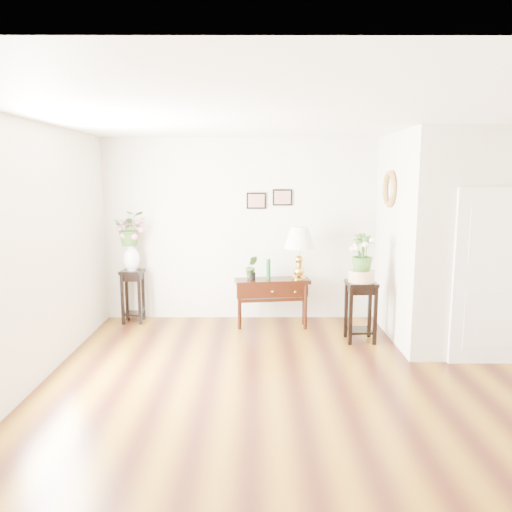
{
  "coord_description": "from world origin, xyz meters",
  "views": [
    {
      "loc": [
        -0.67,
        -4.94,
        2.22
      ],
      "look_at": [
        -0.66,
        1.3,
        1.22
      ],
      "focal_mm": 35.0,
      "sensor_mm": 36.0,
      "label": 1
    }
  ],
  "objects_px": {
    "console_table": "(272,303)",
    "plant_stand_a": "(133,296)",
    "plant_stand_b": "(360,311)",
    "table_lamp": "(299,256)"
  },
  "relations": [
    {
      "from": "console_table",
      "to": "plant_stand_a",
      "type": "xyz_separation_m",
      "value": [
        -2.12,
        0.24,
        0.04
      ]
    },
    {
      "from": "plant_stand_b",
      "to": "console_table",
      "type": "bearing_deg",
      "value": 151.31
    },
    {
      "from": "plant_stand_a",
      "to": "plant_stand_b",
      "type": "relative_size",
      "value": 0.99
    },
    {
      "from": "console_table",
      "to": "table_lamp",
      "type": "distance_m",
      "value": 0.81
    },
    {
      "from": "plant_stand_a",
      "to": "plant_stand_b",
      "type": "xyz_separation_m",
      "value": [
        3.29,
        -0.89,
        0.01
      ]
    },
    {
      "from": "plant_stand_b",
      "to": "plant_stand_a",
      "type": "bearing_deg",
      "value": 164.95
    },
    {
      "from": "console_table",
      "to": "plant_stand_b",
      "type": "xyz_separation_m",
      "value": [
        1.17,
        -0.64,
        0.05
      ]
    },
    {
      "from": "table_lamp",
      "to": "plant_stand_a",
      "type": "xyz_separation_m",
      "value": [
        -2.51,
        0.24,
        -0.67
      ]
    },
    {
      "from": "table_lamp",
      "to": "plant_stand_b",
      "type": "bearing_deg",
      "value": -39.37
    },
    {
      "from": "console_table",
      "to": "table_lamp",
      "type": "relative_size",
      "value": 1.39
    }
  ]
}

